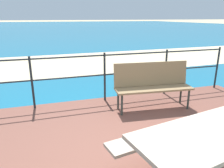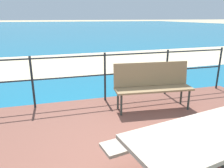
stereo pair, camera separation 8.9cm
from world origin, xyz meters
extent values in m
cube|color=#196B8E|center=(0.00, 40.00, 0.01)|extent=(90.00, 90.00, 0.01)
cube|color=beige|center=(0.00, 7.00, 0.01)|extent=(54.11, 6.13, 0.01)
cube|color=tan|center=(0.23, -0.51, 0.84)|extent=(1.67, 0.92, 0.04)
cube|color=tan|center=(0.13, 0.07, 0.54)|extent=(1.60, 0.54, 0.04)
cube|color=#8C704C|center=(0.79, 1.70, 0.49)|extent=(1.55, 0.54, 0.04)
cube|color=#8C704C|center=(0.81, 1.88, 0.74)|extent=(1.52, 0.22, 0.47)
cylinder|color=#2D3833|center=(0.10, 1.61, 0.27)|extent=(0.04, 0.04, 0.43)
cylinder|color=#2D3833|center=(0.13, 1.91, 0.27)|extent=(0.04, 0.04, 0.43)
cylinder|color=#2D3833|center=(1.45, 1.49, 0.27)|extent=(0.04, 0.04, 0.43)
cylinder|color=#2D3833|center=(1.48, 1.79, 0.27)|extent=(0.04, 0.04, 0.43)
cylinder|color=#1E2328|center=(-1.48, 2.45, 0.59)|extent=(0.04, 0.04, 1.05)
cylinder|color=#1E2328|center=(0.00, 2.45, 0.59)|extent=(0.04, 0.04, 1.05)
cylinder|color=#1E2328|center=(1.48, 2.45, 0.59)|extent=(0.04, 0.04, 1.05)
cylinder|color=#1E2328|center=(2.95, 2.45, 0.59)|extent=(0.04, 0.04, 1.05)
cylinder|color=#1E2328|center=(0.00, 2.45, 1.06)|extent=(5.90, 0.03, 0.03)
cylinder|color=#1E2328|center=(0.00, 2.45, 0.64)|extent=(5.90, 0.03, 0.03)
camera|label=1|loc=(-1.17, -1.88, 1.83)|focal=34.69mm
camera|label=2|loc=(-1.09, -1.90, 1.83)|focal=34.69mm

